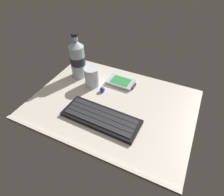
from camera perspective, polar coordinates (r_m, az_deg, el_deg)
ground_plane at (r=78.97cm, az=-0.07°, el=-2.26°), size 64.00×48.00×2.80cm
keyboard at (r=72.11cm, az=-3.27°, el=-5.72°), size 29.37×12.02×1.70cm
handheld_device at (r=88.20cm, az=2.63°, el=4.63°), size 12.98×7.98×1.50cm
juice_cup at (r=86.08cm, az=-5.89°, el=6.00°), size 6.40×6.40×8.50cm
water_bottle at (r=90.05cm, az=-10.02°, el=11.18°), size 6.73×6.73×20.80cm
trackball_mouse at (r=83.48cm, az=-2.85°, el=2.46°), size 2.20×2.20×2.20cm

